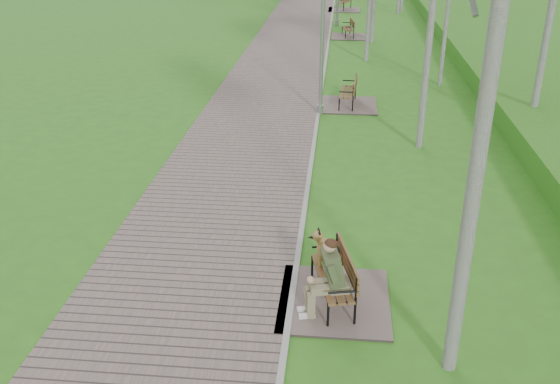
{
  "coord_description": "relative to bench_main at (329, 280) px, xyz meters",
  "views": [
    {
      "loc": [
        0.63,
        -13.69,
        5.66
      ],
      "look_at": [
        -0.36,
        -3.7,
        1.05
      ],
      "focal_mm": 40.0,
      "sensor_mm": 36.0,
      "label": 1
    }
  ],
  "objects": [
    {
      "name": "lamp_post_near",
      "position": [
        -0.53,
        9.75,
        1.87
      ],
      "size": [
        0.19,
        0.19,
        4.89
      ],
      "color": "gray",
      "rests_on": "ground"
    },
    {
      "name": "walkway",
      "position": [
        -2.33,
        27.0,
        -0.4
      ],
      "size": [
        3.5,
        67.0,
        0.04
      ],
      "primitive_type": "cube",
      "color": "#6C5B57",
      "rests_on": "ground"
    },
    {
      "name": "ground",
      "position": [
        -0.58,
        5.5,
        -0.42
      ],
      "size": [
        120.0,
        120.0,
        0.0
      ],
      "primitive_type": "plane",
      "color": "#346E1F",
      "rests_on": "ground"
    },
    {
      "name": "bench_third",
      "position": [
        0.3,
        21.99,
        -0.24
      ],
      "size": [
        1.62,
        1.8,
        0.99
      ],
      "color": "#6C5B57",
      "rests_on": "ground"
    },
    {
      "name": "bench_main",
      "position": [
        0.0,
        0.0,
        0.0
      ],
      "size": [
        1.72,
        1.91,
        1.5
      ],
      "color": "#6C5B57",
      "rests_on": "ground"
    },
    {
      "name": "bench_second",
      "position": [
        0.29,
        10.71,
        -0.22
      ],
      "size": [
        1.74,
        1.94,
        1.07
      ],
      "color": "#6C5B57",
      "rests_on": "ground"
    },
    {
      "name": "bench_far",
      "position": [
        0.05,
        30.41,
        -0.2
      ],
      "size": [
        1.88,
        2.09,
        1.16
      ],
      "color": "#6C5B57",
      "rests_on": "ground"
    },
    {
      "name": "kerb",
      "position": [
        -0.58,
        27.0,
        -0.39
      ],
      "size": [
        0.1,
        67.0,
        0.05
      ],
      "primitive_type": "cube",
      "color": "#999993",
      "rests_on": "ground"
    }
  ]
}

